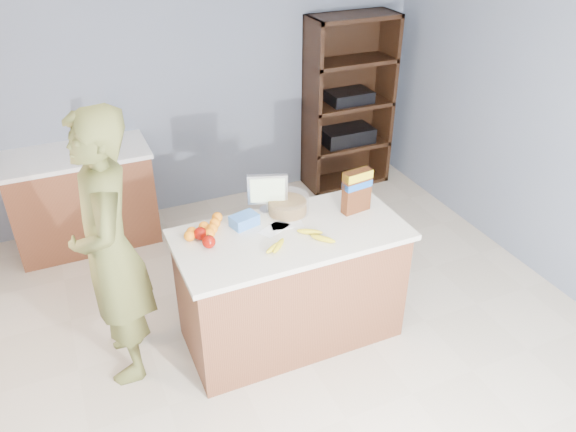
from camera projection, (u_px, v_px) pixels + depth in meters
name	position (u px, v px, depth m)	size (l,w,h in m)	color
floor	(308.00, 360.00, 3.98)	(4.50, 5.00, 0.02)	beige
walls	(313.00, 146.00, 3.12)	(4.52, 5.02, 2.51)	slate
counter_peninsula	(291.00, 289.00, 4.00)	(1.56, 0.76, 0.90)	brown
back_cabinet	(83.00, 198.00, 5.05)	(1.24, 0.62, 0.90)	brown
shelving_unit	(346.00, 106.00, 5.90)	(0.90, 0.40, 1.80)	black
person	(110.00, 252.00, 3.48)	(0.69, 0.45, 1.88)	brown
knife_block	(96.00, 139.00, 4.77)	(0.12, 0.10, 0.31)	tan
envelopes	(281.00, 227.00, 3.80)	(0.34, 0.20, 0.00)	white
bananas	(297.00, 241.00, 3.62)	(0.48, 0.25, 0.04)	yellow
apples	(205.00, 238.00, 3.61)	(0.11, 0.20, 0.09)	#850A02
oranges	(206.00, 228.00, 3.72)	(0.31, 0.24, 0.07)	orange
blue_carton	(244.00, 220.00, 3.80)	(0.18, 0.12, 0.08)	blue
salad_bowl	(287.00, 205.00, 3.94)	(0.30, 0.30, 0.13)	#267219
tv	(268.00, 191.00, 3.90)	(0.28, 0.13, 0.28)	silver
cereal_box	(357.00, 188.00, 3.89)	(0.22, 0.10, 0.31)	#592B14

